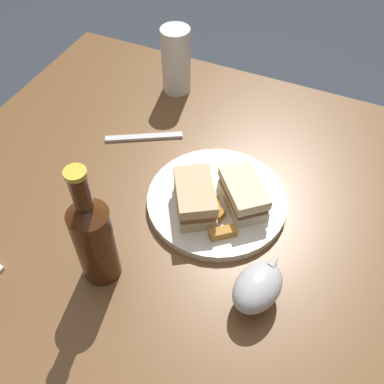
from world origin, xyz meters
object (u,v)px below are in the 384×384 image
Objects in this scene: pint_glass at (176,65)px; cider_bottle at (94,237)px; gravy_boat at (258,287)px; sandwich_half_right at (243,194)px; fork at (144,137)px; plate at (217,200)px; sandwich_half_left at (195,198)px.

pint_glass is 0.65× the size of cider_bottle.
gravy_boat is (-0.38, 0.49, -0.03)m from pint_glass.
sandwich_half_right is 0.30m from fork.
pint_glass reaches higher than fork.
gravy_boat is at bearing 128.05° from pint_glass.
fork is (0.10, -0.34, -0.10)m from cider_bottle.
sandwich_half_right is 0.50× the size of cider_bottle.
plate is 2.24× the size of gravy_boat.
pint_glass is (0.21, -0.36, 0.02)m from sandwich_half_left.
pint_glass is at bearing -59.69° from sandwich_half_left.
plate is 0.26m from fork.
sandwich_half_left is at bearing 120.31° from pint_glass.
sandwich_half_right is at bearing -171.52° from plate.
plate is at bearing -119.59° from cider_bottle.
cider_bottle is at bearing 101.27° from pint_glass.
sandwich_half_right is at bearing -63.17° from gravy_boat.
gravy_boat is 0.29m from cider_bottle.
pint_glass reaches higher than plate.
gravy_boat is at bearing -167.91° from cider_bottle.
sandwich_half_left is at bearing -36.99° from gravy_boat.
plate reaches higher than fork.
cider_bottle reaches higher than pint_glass.
sandwich_half_right is at bearing -49.66° from fork.
pint_glass reaches higher than sandwich_half_right.
fork is at bearing -26.29° from plate.
pint_glass is (0.24, -0.32, 0.06)m from plate.
plate is 0.40m from pint_glass.
gravy_boat is at bearing 143.01° from sandwich_half_left.
cider_bottle reaches higher than fork.
sandwich_half_right is 0.42m from pint_glass.
cider_bottle is (-0.11, 0.55, 0.03)m from pint_glass.
gravy_boat is at bearing 116.83° from sandwich_half_right.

